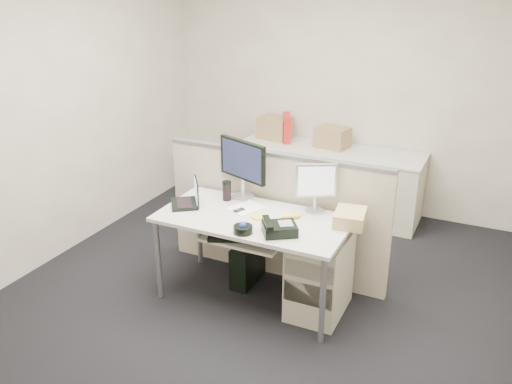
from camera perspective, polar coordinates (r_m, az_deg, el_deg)
The scene contains 27 objects.
floor at distance 4.60m, azimuth -0.28°, elevation -11.00°, with size 4.00×4.50×0.01m, color black.
wall_back at distance 6.08m, azimuth 9.03°, elevation 10.82°, with size 4.00×0.02×2.70m, color beige.
wall_front at distance 2.37m, azimuth -24.79°, elevation -9.39°, with size 4.00×0.02×2.70m, color beige.
wall_left at distance 5.18m, azimuth -20.88°, elevation 7.73°, with size 0.02×4.50×2.70m, color beige.
desk at distance 4.28m, azimuth -0.29°, elevation -3.46°, with size 1.50×0.75×0.73m.
keyboard_tray at distance 4.15m, azimuth -1.36°, elevation -4.98°, with size 0.62×0.32×0.02m, color beige.
drawer_pedestal at distance 4.30m, azimuth 6.72°, elevation -8.62°, with size 0.40×0.55×0.65m, color beige.
cubicle_partition at distance 4.69m, azimuth 2.05°, elevation -2.60°, with size 2.00×0.06×1.10m, color beige.
back_counter at distance 6.05m, azimuth 7.60°, elevation 1.09°, with size 2.00×0.60×0.72m, color beige.
monitor_main at distance 4.52m, azimuth -1.42°, elevation 2.37°, with size 0.51×0.20×0.51m, color black.
monitor_small at distance 4.29m, azimuth 6.30°, elevation 0.37°, with size 0.33×0.16×0.40m, color #B7B7BC.
laptop at distance 4.47m, azimuth -7.60°, elevation -0.09°, with size 0.28×0.21×0.21m, color black.
trackball at distance 3.99m, azimuth -1.38°, elevation -3.95°, with size 0.14×0.14×0.05m, color black.
desk_phone at distance 3.97m, azimuth 2.50°, elevation -3.91°, with size 0.24×0.20×0.08m, color black.
paper_stack at distance 4.39m, azimuth -1.03°, elevation -1.73°, with size 0.21×0.26×0.01m, color white.
sticky_pad at distance 4.23m, azimuth 0.17°, elevation -2.68°, with size 0.09×0.09×0.01m, color yellow.
travel_mug at distance 4.54m, azimuth -3.09°, elevation 0.06°, with size 0.07×0.07×0.15m, color black.
banana at distance 4.22m, azimuth 3.73°, elevation -2.58°, with size 0.17×0.04×0.04m, color yellow.
cellphone at distance 4.35m, azimuth -1.80°, elevation -1.98°, with size 0.05×0.10×0.01m, color black.
manila_folders at distance 4.17m, azimuth 9.88°, elevation -2.67°, with size 0.22×0.29×0.11m, color tan.
keyboard at distance 4.13m, azimuth -2.24°, elevation -4.80°, with size 0.41×0.14×0.02m, color black.
pc_tower_desk at distance 4.71m, azimuth -0.89°, elevation -7.43°, with size 0.16×0.40×0.37m, color black.
pc_tower_spare_dark at distance 6.56m, azimuth -0.93°, elevation 1.58°, with size 0.18×0.46×0.43m, color black.
pc_tower_spare_silver at distance 6.85m, azimuth -5.82°, elevation 2.40°, with size 0.18×0.46×0.43m, color #B7B7BC.
cardboard_box_left at distance 6.24m, azimuth 2.02°, elevation 6.67°, with size 0.36×0.27×0.27m, color #978051.
cardboard_box_right at distance 5.97m, azimuth 8.05°, elevation 5.63°, with size 0.34×0.26×0.24m, color #978051.
red_binder at distance 6.16m, azimuth 3.24°, elevation 6.68°, with size 0.08×0.34×0.31m, color #B31F19.
Camera 1 is at (1.66, -3.48, 2.51)m, focal length 38.00 mm.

